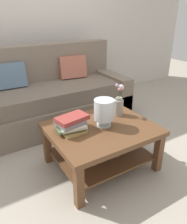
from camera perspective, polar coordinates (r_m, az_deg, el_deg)
name	(u,v)px	position (r m, az deg, el deg)	size (l,w,h in m)	color
ground_plane	(87,146)	(2.73, -1.64, -8.59)	(10.00, 10.00, 0.00)	#ADA393
back_wall	(32,20)	(3.80, -15.38, 21.78)	(6.40, 0.12, 2.70)	beige
couch	(51,98)	(3.20, -10.83, 3.59)	(2.13, 0.90, 1.06)	#7A6B5B
coffee_table	(101,138)	(2.24, 2.03, -6.75)	(1.00, 0.82, 0.46)	brown
book_stack_main	(72,124)	(2.08, -5.65, -3.02)	(0.32, 0.25, 0.15)	tan
glass_hurricane_vase	(104,110)	(2.13, 2.72, 0.41)	(0.20, 0.20, 0.27)	silver
flower_pitcher	(119,104)	(2.38, 6.48, 2.01)	(0.11, 0.10, 0.35)	#9E998E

